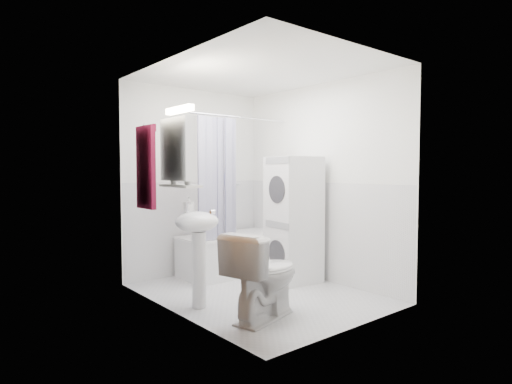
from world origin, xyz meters
TOP-DOWN VIEW (x-y plane):
  - floor at (0.00, 0.00)m, footprint 2.60×2.60m
  - room_walls at (0.00, 0.00)m, footprint 2.60×2.60m
  - wainscot at (0.00, 0.29)m, footprint 1.98×2.58m
  - door at (-0.95, -0.55)m, footprint 0.05×2.00m
  - bathtub at (0.31, 0.92)m, footprint 1.34×0.64m
  - tub_spout at (0.51, 1.25)m, footprint 0.04×0.12m
  - curtain_rod at (0.31, 0.66)m, footprint 1.52×0.02m
  - shower_curtain at (-0.07, 0.66)m, footprint 0.55×0.02m
  - sink at (-0.75, 0.01)m, footprint 0.44×0.37m
  - medicine_cabinet at (-0.90, 0.10)m, footprint 0.13×0.50m
  - shelf at (-0.89, 0.10)m, footprint 0.18×0.54m
  - shower_caddy at (0.56, 1.24)m, footprint 0.22×0.06m
  - towel at (-0.94, 0.75)m, footprint 0.07×0.38m
  - washer_dryer at (0.68, 0.14)m, footprint 0.61×0.60m
  - toilet at (-0.45, -0.63)m, footprint 0.90×0.65m
  - soap_pump at (-0.71, 0.25)m, footprint 0.08×0.17m
  - shelf_bottle at (-0.89, -0.05)m, footprint 0.07×0.18m
  - shelf_cup at (-0.89, 0.22)m, footprint 0.10×0.09m
  - shampoo_a at (0.35, 1.24)m, footprint 0.13×0.17m
  - shampoo_b at (0.47, 1.24)m, footprint 0.08×0.21m

SIDE VIEW (x-z plane):
  - floor at x=0.00m, z-range 0.00..0.00m
  - bathtub at x=0.31m, z-range 0.02..0.54m
  - toilet at x=-0.45m, z-range 0.00..0.79m
  - wainscot at x=0.00m, z-range -0.69..1.89m
  - sink at x=-0.75m, z-range 0.18..1.22m
  - washer_dryer at x=0.68m, z-range 0.00..1.51m
  - tub_spout at x=0.51m, z-range 0.82..0.85m
  - soap_pump at x=-0.71m, z-range 0.91..0.99m
  - door at x=-0.95m, z-range 0.00..2.00m
  - shower_caddy at x=0.56m, z-range 1.14..1.16m
  - shelf at x=-0.89m, z-range 1.19..1.21m
  - shampoo_b at x=0.47m, z-range 1.16..1.24m
  - shampoo_a at x=0.35m, z-range 1.16..1.29m
  - shelf_bottle at x=-0.89m, z-range 1.21..1.28m
  - shower_curtain at x=-0.07m, z-range 0.52..1.98m
  - shelf_cup at x=-0.89m, z-range 1.21..1.31m
  - towel at x=-0.94m, z-range 0.94..1.86m
  - room_walls at x=0.00m, z-range 0.19..2.79m
  - medicine_cabinet at x=-0.90m, z-range 1.21..1.92m
  - curtain_rod at x=0.31m, z-range 1.99..2.01m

